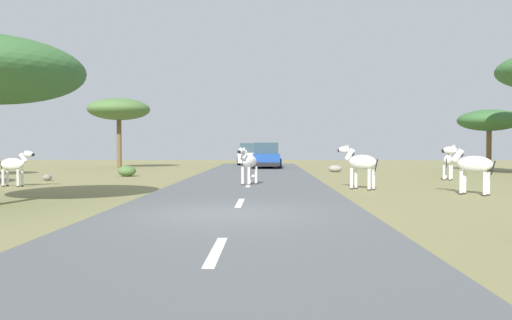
# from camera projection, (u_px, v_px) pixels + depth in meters

# --- Properties ---
(ground_plane) EXTENTS (90.00, 90.00, 0.00)m
(ground_plane) POSITION_uv_depth(u_px,v_px,m) (223.00, 215.00, 11.01)
(ground_plane) COLOR olive
(road) EXTENTS (6.00, 64.00, 0.05)m
(road) POSITION_uv_depth(u_px,v_px,m) (235.00, 214.00, 11.00)
(road) COLOR #56595B
(road) RESTS_ON ground_plane
(lane_markings) EXTENTS (0.16, 56.00, 0.01)m
(lane_markings) POSITION_uv_depth(u_px,v_px,m) (232.00, 220.00, 10.00)
(lane_markings) COLOR silver
(lane_markings) RESTS_ON road
(zebra_0) EXTENTS (0.84, 1.48, 1.48)m
(zebra_0) POSITION_uv_depth(u_px,v_px,m) (248.00, 162.00, 19.06)
(zebra_0) COLOR silver
(zebra_0) RESTS_ON road
(zebra_1) EXTENTS (0.90, 1.45, 1.46)m
(zebra_1) POSITION_uv_depth(u_px,v_px,m) (448.00, 161.00, 22.65)
(zebra_1) COLOR silver
(zebra_1) RESTS_ON ground_plane
(zebra_2) EXTENTS (1.37, 1.32, 1.60)m
(zebra_2) POSITION_uv_depth(u_px,v_px,m) (360.00, 163.00, 17.56)
(zebra_2) COLOR silver
(zebra_2) RESTS_ON ground_plane
(zebra_3) EXTENTS (1.38, 1.31, 1.60)m
(zebra_3) POSITION_uv_depth(u_px,v_px,m) (472.00, 165.00, 15.63)
(zebra_3) COLOR silver
(zebra_3) RESTS_ON ground_plane
(zebra_4) EXTENTS (1.49, 0.54, 1.41)m
(zebra_4) POSITION_uv_depth(u_px,v_px,m) (14.00, 165.00, 18.86)
(zebra_4) COLOR silver
(zebra_4) RESTS_ON ground_plane
(car_0) EXTENTS (2.09, 4.37, 1.74)m
(car_0) POSITION_uv_depth(u_px,v_px,m) (266.00, 156.00, 34.54)
(car_0) COLOR #1E479E
(car_0) RESTS_ON road
(car_1) EXTENTS (2.25, 4.45, 1.74)m
(car_1) POSITION_uv_depth(u_px,v_px,m) (252.00, 155.00, 40.30)
(car_1) COLOR silver
(car_1) RESTS_ON road
(tree_1) EXTENTS (4.32, 4.32, 4.89)m
(tree_1) POSITION_uv_depth(u_px,v_px,m) (119.00, 110.00, 34.85)
(tree_1) COLOR brown
(tree_1) RESTS_ON ground_plane
(tree_3) EXTENTS (3.76, 3.76, 3.80)m
(tree_3) POSITION_uv_depth(u_px,v_px,m) (489.00, 121.00, 30.70)
(tree_3) COLOR brown
(tree_3) RESTS_ON ground_plane
(bush_1) EXTENTS (0.92, 0.83, 0.55)m
(bush_1) POSITION_uv_depth(u_px,v_px,m) (127.00, 171.00, 25.29)
(bush_1) COLOR #4C7038
(bush_1) RESTS_ON ground_plane
(rock_1) EXTENTS (0.40, 0.36, 0.29)m
(rock_1) POSITION_uv_depth(u_px,v_px,m) (47.00, 177.00, 22.18)
(rock_1) COLOR gray
(rock_1) RESTS_ON ground_plane
(rock_2) EXTENTS (0.81, 0.59, 0.41)m
(rock_2) POSITION_uv_depth(u_px,v_px,m) (335.00, 169.00, 29.74)
(rock_2) COLOR gray
(rock_2) RESTS_ON ground_plane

